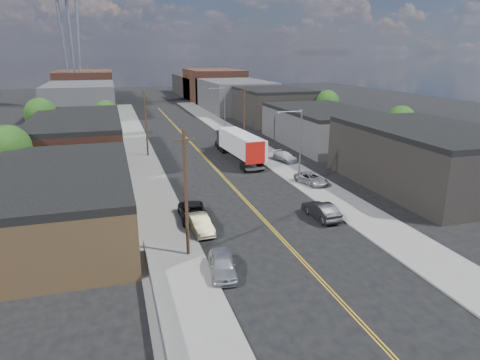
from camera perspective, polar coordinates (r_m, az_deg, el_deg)
ground at (r=82.79m, az=-7.40°, el=5.86°), size 260.00×260.00×0.00m
centerline at (r=68.33m, az=-5.29°, el=3.65°), size 0.32×120.00×0.01m
sidewalk_left at (r=67.15m, az=-13.27°, el=3.10°), size 5.00×140.00×0.15m
sidewalk_right at (r=70.76m, az=2.28°, el=4.21°), size 5.00×140.00×0.15m
warehouse_tan at (r=40.58m, az=-22.85°, el=-2.62°), size 12.00×22.00×5.60m
warehouse_brown at (r=65.60m, az=-20.83°, el=5.02°), size 12.00×26.00×6.60m
industrial_right_a at (r=54.70m, az=23.71°, el=2.84°), size 14.00×22.00×7.10m
industrial_right_b at (r=76.01m, az=11.07°, el=7.07°), size 14.00×24.00×6.10m
industrial_right_c at (r=99.42m, az=4.10°, el=9.96°), size 14.00×22.00×7.60m
skyline_left_a at (r=116.06m, az=-20.41°, el=10.03°), size 16.00×30.00×8.00m
skyline_right_a at (r=120.49m, az=-0.75°, el=11.25°), size 16.00×30.00×8.00m
skyline_left_b at (r=140.85m, az=-19.93°, el=11.48°), size 16.00×26.00×10.00m
skyline_right_b at (r=144.52m, az=-3.56°, el=12.52°), size 16.00×26.00×10.00m
skyline_left_c at (r=160.89m, az=-19.57°, el=11.50°), size 16.00×40.00×7.00m
skyline_right_c at (r=164.11m, az=-5.20°, el=12.44°), size 16.00×40.00×7.00m
streetlight_near at (r=50.79m, az=7.67°, el=5.19°), size 3.39×0.25×9.00m
streetlight_far at (r=83.52m, az=-2.32°, el=9.77°), size 3.39×0.25×9.00m
utility_pole_left_near at (r=32.33m, az=-7.21°, el=-1.77°), size 1.60×0.26×10.00m
utility_pole_left_far at (r=66.27m, az=-12.43°, el=7.45°), size 1.60×0.26×10.00m
utility_pole_right at (r=72.26m, az=0.56°, el=8.56°), size 1.60×0.26×10.00m
chainlink_fence at (r=27.98m, az=-11.41°, el=-15.22°), size 0.05×16.00×1.22m
tree_left_near at (r=52.45m, az=-28.39°, el=3.52°), size 4.85×4.76×7.91m
tree_left_mid at (r=76.71m, az=-24.98°, el=7.76°), size 5.10×5.04×8.37m
tree_left_far at (r=83.01m, az=-17.39°, el=8.47°), size 4.35×4.20×6.97m
tree_right_near at (r=71.70m, az=20.65°, el=7.23°), size 4.60×4.48×7.44m
tree_right_far at (r=91.72m, az=11.60°, el=9.97°), size 4.85×4.76×7.91m
semi_truck at (r=63.23m, az=-0.24°, el=4.86°), size 3.55×16.08×4.17m
car_left_a at (r=31.05m, az=-2.39°, el=-11.23°), size 2.42×4.71×1.53m
car_left_b at (r=38.11m, az=-5.40°, el=-5.84°), size 1.97×4.70×1.51m
car_left_c at (r=40.70m, az=-6.20°, el=-4.37°), size 2.67×5.50×1.51m
car_right_oncoming at (r=41.64m, az=10.77°, el=-4.01°), size 2.01×4.99×1.61m
car_right_lot_a at (r=51.86m, az=9.51°, el=0.19°), size 3.26×5.06×1.30m
car_right_lot_b at (r=62.39m, az=6.02°, el=3.12°), size 2.75×4.75×1.29m
car_right_lot_c at (r=69.30m, az=1.52°, el=4.66°), size 3.02×4.78×1.52m
car_ahead_truck at (r=71.38m, az=-2.33°, el=4.79°), size 2.67×4.86×1.29m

